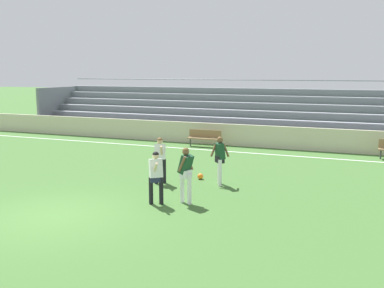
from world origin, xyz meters
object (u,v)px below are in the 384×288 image
player_white_challenging (160,156)px  player_white_deep_cover (156,173)px  bleacher_stand (210,112)px  player_dark_overlapping (186,170)px  bench_near_bin (205,137)px  soccer_ball (200,176)px  player_dark_on_ball (220,156)px

player_white_challenging → player_white_deep_cover: player_white_challenging is taller
bleacher_stand → player_dark_overlapping: bearing=-73.0°
bleacher_stand → bench_near_bin: 4.11m
player_white_deep_cover → soccer_ball: 3.52m
player_dark_overlapping → bleacher_stand: bearing=107.0°
player_white_challenging → player_dark_on_ball: size_ratio=0.96×
bleacher_stand → player_white_challenging: (2.37, -11.77, -0.54)m
player_dark_overlapping → player_dark_on_ball: bearing=84.7°
player_dark_overlapping → soccer_ball: (-0.68, 3.01, -0.92)m
bleacher_stand → soccer_ball: size_ratio=103.97×
player_dark_on_ball → player_white_deep_cover: player_dark_on_ball is taller
player_dark_on_ball → player_white_challenging: bearing=-163.2°
bench_near_bin → player_dark_on_ball: (3.31, -7.32, 0.49)m
bench_near_bin → player_white_challenging: bearing=-80.9°
player_dark_overlapping → player_white_deep_cover: bearing=-152.7°
bench_near_bin → soccer_ball: bench_near_bin is taller
player_white_challenging → player_white_deep_cover: (1.00, -2.32, -0.03)m
player_dark_on_ball → player_dark_overlapping: (-0.23, -2.52, -0.00)m
bleacher_stand → bench_near_bin: size_ratio=12.71×
bench_near_bin → player_dark_on_ball: bearing=-65.7°
bench_near_bin → player_dark_on_ball: 8.04m
player_dark_on_ball → soccer_ball: (-0.92, 0.49, -0.92)m
bench_near_bin → player_white_deep_cover: 10.50m
player_white_challenging → player_dark_overlapping: bearing=-46.6°
player_white_deep_cover → soccer_ball: bearing=88.0°
player_dark_on_ball → player_dark_overlapping: player_dark_on_ball is taller
player_dark_overlapping → soccer_ball: bearing=102.8°
bench_near_bin → player_dark_overlapping: bearing=-72.7°
player_white_challenging → soccer_ball: 1.80m
player_white_deep_cover → soccer_ball: player_white_deep_cover is taller
bench_near_bin → player_white_challenging: 8.04m
bleacher_stand → soccer_ball: 11.31m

